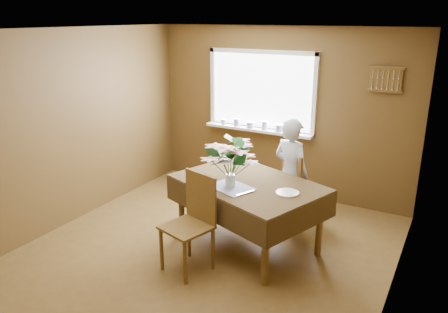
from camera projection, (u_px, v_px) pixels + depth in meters
The scene contains 15 objects.
floor at pixel (201, 256), 5.00m from camera, with size 4.50×4.50×0.00m, color brown.
ceiling at pixel (196, 30), 4.23m from camera, with size 4.50×4.50×0.00m, color white.
wall_back at pixel (280, 113), 6.49m from camera, with size 4.00×4.00×0.00m, color brown.
wall_front at pixel (8, 246), 2.75m from camera, with size 4.00×4.00×0.00m, color brown.
wall_left at pixel (66, 130), 5.54m from camera, with size 4.50×4.50×0.00m, color brown.
wall_right at pixel (398, 187), 3.69m from camera, with size 4.50×4.50×0.00m, color brown.
window_assembly at pixel (260, 105), 6.55m from camera, with size 1.72×0.20×1.22m.
spoon_rack at pixel (386, 79), 5.60m from camera, with size 0.44×0.05×0.33m.
dining_table at pixel (248, 190), 5.05m from camera, with size 1.94×1.62×0.81m.
chair_far at pixel (298, 185), 5.65m from camera, with size 0.59×0.59×0.99m.
chair_near at pixel (193, 219), 4.64m from camera, with size 0.56×0.56×1.06m.
seated_woman at pixel (291, 174), 5.53m from camera, with size 0.53×0.35×1.44m, color white.
flower_bouquet at pixel (230, 159), 4.79m from camera, with size 0.58×0.58×0.50m.
side_plate at pixel (288, 193), 4.70m from camera, with size 0.25×0.25×0.01m, color white.
table_knife at pixel (245, 193), 4.69m from camera, with size 0.02×0.24×0.00m, color silver.
Camera 1 is at (2.38, -3.72, 2.64)m, focal length 35.00 mm.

